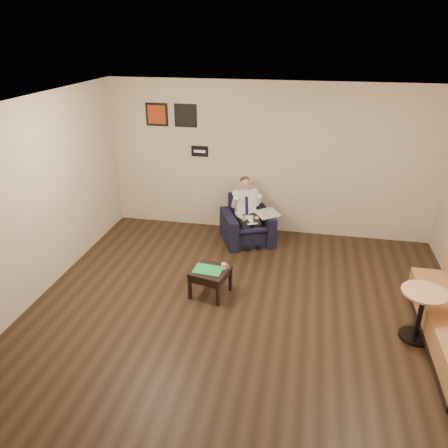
% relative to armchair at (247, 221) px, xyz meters
% --- Properties ---
extents(ground, '(6.00, 6.00, 0.00)m').
position_rel_armchair_xyz_m(ground, '(0.29, -2.42, -0.41)').
color(ground, black).
rests_on(ground, ground).
extents(wall_back, '(6.00, 0.02, 2.80)m').
position_rel_armchair_xyz_m(wall_back, '(0.29, 0.58, 0.99)').
color(wall_back, beige).
rests_on(wall_back, ground).
extents(wall_front, '(6.00, 0.02, 2.80)m').
position_rel_armchair_xyz_m(wall_front, '(0.29, -5.42, 0.99)').
color(wall_front, beige).
rests_on(wall_front, ground).
extents(wall_left, '(0.02, 6.00, 2.80)m').
position_rel_armchair_xyz_m(wall_left, '(-2.71, -2.42, 0.99)').
color(wall_left, beige).
rests_on(wall_left, ground).
extents(ceiling, '(6.00, 6.00, 0.02)m').
position_rel_armchair_xyz_m(ceiling, '(0.29, -2.42, 2.39)').
color(ceiling, white).
rests_on(ceiling, wall_back).
extents(seating_sign, '(0.32, 0.02, 0.20)m').
position_rel_armchair_xyz_m(seating_sign, '(-1.01, 0.56, 1.09)').
color(seating_sign, black).
rests_on(seating_sign, wall_back).
extents(art_print_left, '(0.42, 0.03, 0.42)m').
position_rel_armchair_xyz_m(art_print_left, '(-1.81, 0.56, 1.74)').
color(art_print_left, '#9B3913').
rests_on(art_print_left, wall_back).
extents(art_print_right, '(0.42, 0.03, 0.42)m').
position_rel_armchair_xyz_m(art_print_right, '(-1.26, 0.56, 1.74)').
color(art_print_right, black).
rests_on(art_print_right, wall_back).
extents(armchair, '(1.12, 1.12, 0.82)m').
position_rel_armchair_xyz_m(armchair, '(0.00, 0.00, 0.00)').
color(armchair, black).
rests_on(armchair, ground).
extents(seated_man, '(0.82, 0.96, 1.13)m').
position_rel_armchair_xyz_m(seated_man, '(0.04, -0.10, 0.15)').
color(seated_man, white).
rests_on(seated_man, armchair).
extents(lap_papers, '(0.29, 0.33, 0.01)m').
position_rel_armchair_xyz_m(lap_papers, '(0.08, -0.18, 0.09)').
color(lap_papers, white).
rests_on(lap_papers, seated_man).
extents(newspaper, '(0.52, 0.56, 0.01)m').
position_rel_armchair_xyz_m(newspaper, '(0.35, 0.06, 0.15)').
color(newspaper, silver).
rests_on(newspaper, armchair).
extents(side_table, '(0.60, 0.60, 0.41)m').
position_rel_armchair_xyz_m(side_table, '(-0.26, -1.85, -0.21)').
color(side_table, black).
rests_on(side_table, ground).
extents(green_folder, '(0.43, 0.33, 0.01)m').
position_rel_armchair_xyz_m(green_folder, '(-0.29, -1.87, 0.00)').
color(green_folder, green).
rests_on(green_folder, side_table).
extents(coffee_mug, '(0.09, 0.09, 0.09)m').
position_rel_armchair_xyz_m(coffee_mug, '(-0.08, -1.78, 0.04)').
color(coffee_mug, white).
rests_on(coffee_mug, side_table).
extents(smartphone, '(0.14, 0.11, 0.01)m').
position_rel_armchair_xyz_m(smartphone, '(-0.19, -1.72, 0.00)').
color(smartphone, black).
rests_on(smartphone, side_table).
extents(cafe_table, '(0.64, 0.64, 0.69)m').
position_rel_armchair_xyz_m(cafe_table, '(2.52, -2.30, -0.07)').
color(cafe_table, tan).
rests_on(cafe_table, ground).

